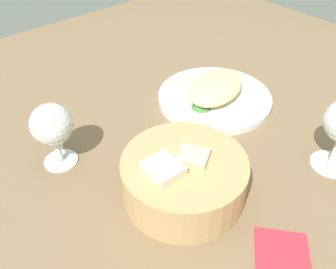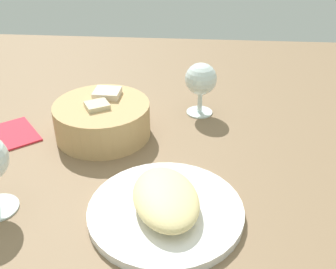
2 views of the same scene
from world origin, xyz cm
name	(u,v)px [view 1 (image 1 of 2)]	position (x,y,z in cm)	size (l,w,h in cm)	color
ground_plane	(205,159)	(0.00, 0.00, -1.00)	(140.00, 140.00, 2.00)	#7D6347
plate	(214,98)	(-13.32, -10.50, 0.70)	(23.42, 23.42, 1.40)	white
omelette	(215,87)	(-13.32, -10.50, 3.27)	(14.81, 9.57, 3.73)	beige
lettuce_garnish	(202,105)	(-8.09, -9.21, 2.05)	(4.04, 4.04, 1.30)	#447D3C
bread_basket	(183,178)	(9.01, 3.72, 3.56)	(18.57, 18.57, 8.11)	tan
wine_glass_near	(52,127)	(19.65, -15.15, 7.51)	(6.75, 6.75, 11.40)	silver
folded_napkin	(284,266)	(7.76, 21.28, 0.40)	(11.00, 7.00, 0.80)	red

